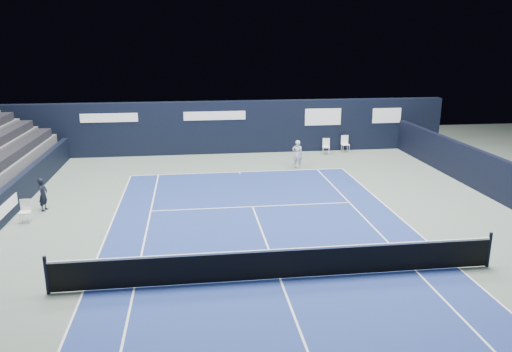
# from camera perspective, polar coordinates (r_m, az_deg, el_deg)

# --- Properties ---
(ground) EXTENTS (48.00, 48.00, 0.00)m
(ground) POSITION_cam_1_polar(r_m,az_deg,el_deg) (16.47, 1.52, -8.53)
(ground) COLOR #5A6A60
(ground) RESTS_ON ground
(court_surface) EXTENTS (10.97, 23.77, 0.01)m
(court_surface) POSITION_cam_1_polar(r_m,az_deg,el_deg) (14.69, 2.76, -11.68)
(court_surface) COLOR navy
(court_surface) RESTS_ON ground
(enclosure_wall_right) EXTENTS (0.30, 22.00, 1.80)m
(enclosure_wall_right) POSITION_cam_1_polar(r_m,az_deg,el_deg) (23.56, 25.98, -0.34)
(enclosure_wall_right) COLOR black
(enclosure_wall_right) RESTS_ON ground
(folding_chair_back_a) EXTENTS (0.49, 0.48, 0.94)m
(folding_chair_back_a) POSITION_cam_1_polar(r_m,az_deg,el_deg) (29.93, 8.02, 3.50)
(folding_chair_back_a) COLOR white
(folding_chair_back_a) RESTS_ON ground
(folding_chair_back_b) EXTENTS (0.44, 0.43, 1.00)m
(folding_chair_back_b) POSITION_cam_1_polar(r_m,az_deg,el_deg) (30.68, 10.14, 3.78)
(folding_chair_back_b) COLOR white
(folding_chair_back_b) RESTS_ON ground
(line_judge_chair) EXTENTS (0.39, 0.38, 0.87)m
(line_judge_chair) POSITION_cam_1_polar(r_m,az_deg,el_deg) (20.66, -24.87, -3.48)
(line_judge_chair) COLOR white
(line_judge_chair) RESTS_ON ground
(line_judge) EXTENTS (0.41, 0.55, 1.35)m
(line_judge) POSITION_cam_1_polar(r_m,az_deg,el_deg) (21.66, -23.16, -1.94)
(line_judge) COLOR black
(line_judge) RESTS_ON ground
(court_markings) EXTENTS (11.03, 23.83, 0.00)m
(court_markings) POSITION_cam_1_polar(r_m,az_deg,el_deg) (14.69, 2.76, -11.66)
(court_markings) COLOR white
(court_markings) RESTS_ON court_surface
(tennis_net) EXTENTS (12.90, 0.10, 1.10)m
(tennis_net) POSITION_cam_1_polar(r_m,az_deg,el_deg) (14.47, 2.79, -9.90)
(tennis_net) COLOR black
(tennis_net) RESTS_ON ground
(back_sponsor_wall) EXTENTS (26.00, 0.63, 3.10)m
(back_sponsor_wall) POSITION_cam_1_polar(r_m,az_deg,el_deg) (29.89, -2.81, 5.61)
(back_sponsor_wall) COLOR black
(back_sponsor_wall) RESTS_ON ground
(side_barrier_left) EXTENTS (0.33, 22.00, 1.20)m
(side_barrier_left) POSITION_cam_1_polar(r_m,az_deg,el_deg) (21.03, -26.92, -3.11)
(side_barrier_left) COLOR black
(side_barrier_left) RESTS_ON ground
(tennis_player) EXTENTS (0.64, 0.88, 1.50)m
(tennis_player) POSITION_cam_1_polar(r_m,az_deg,el_deg) (26.50, 4.76, 2.52)
(tennis_player) COLOR silver
(tennis_player) RESTS_ON ground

